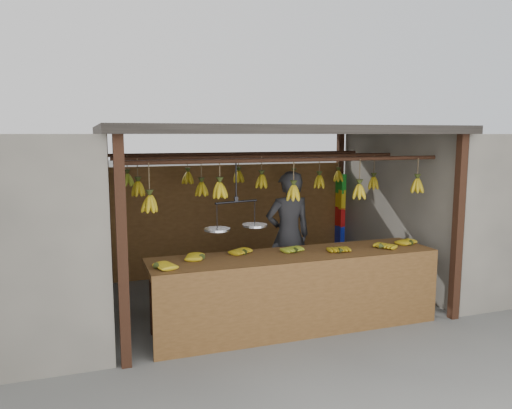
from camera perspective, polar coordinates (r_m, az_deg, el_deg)
name	(u,v)px	position (r m, az deg, el deg)	size (l,w,h in m)	color
ground	(263,298)	(7.16, 0.81, -10.68)	(80.00, 80.00, 0.00)	#5B5B57
stall	(255,157)	(7.09, -0.08, 5.41)	(4.30, 3.30, 2.40)	black
neighbor_right	(472,206)	(8.77, 23.49, -0.14)	(3.00, 3.00, 2.30)	slate
counter	(299,273)	(5.86, 4.94, -7.76)	(3.50, 0.79, 0.96)	brown
hanging_bananas	(264,184)	(6.80, 0.91, 2.33)	(3.61, 2.24, 0.39)	#AD8F12
balance_scale	(236,224)	(5.70, -2.26, -2.26)	(0.77, 0.39, 0.77)	black
vendor	(288,236)	(6.95, 3.72, -3.58)	(0.66, 0.43, 1.80)	#262628
bag_bundles	(340,209)	(8.91, 9.59, -0.46)	(0.08, 0.26, 1.26)	#199926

